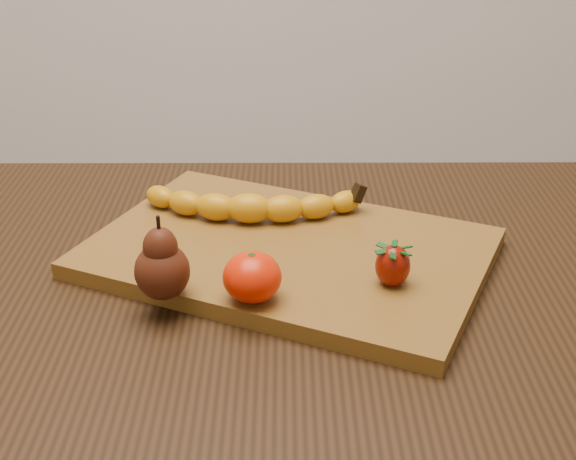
{
  "coord_description": "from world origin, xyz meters",
  "views": [
    {
      "loc": [
        0.02,
        -0.79,
        1.22
      ],
      "look_at": [
        0.03,
        0.04,
        0.8
      ],
      "focal_mm": 50.0,
      "sensor_mm": 36.0,
      "label": 1
    }
  ],
  "objects_px": {
    "pear": "(161,257)",
    "mandarin": "(252,277)",
    "cutting_board": "(288,253)",
    "table": "(266,348)"
  },
  "relations": [
    {
      "from": "cutting_board",
      "to": "pear",
      "type": "relative_size",
      "value": 4.99
    },
    {
      "from": "cutting_board",
      "to": "mandarin",
      "type": "distance_m",
      "value": 0.13
    },
    {
      "from": "pear",
      "to": "mandarin",
      "type": "height_order",
      "value": "pear"
    },
    {
      "from": "table",
      "to": "cutting_board",
      "type": "relative_size",
      "value": 2.22
    },
    {
      "from": "pear",
      "to": "mandarin",
      "type": "distance_m",
      "value": 0.1
    },
    {
      "from": "table",
      "to": "mandarin",
      "type": "height_order",
      "value": "mandarin"
    },
    {
      "from": "table",
      "to": "cutting_board",
      "type": "bearing_deg",
      "value": 57.16
    },
    {
      "from": "cutting_board",
      "to": "pear",
      "type": "distance_m",
      "value": 0.18
    },
    {
      "from": "pear",
      "to": "mandarin",
      "type": "bearing_deg",
      "value": -4.59
    },
    {
      "from": "cutting_board",
      "to": "pear",
      "type": "bearing_deg",
      "value": -114.81
    }
  ]
}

